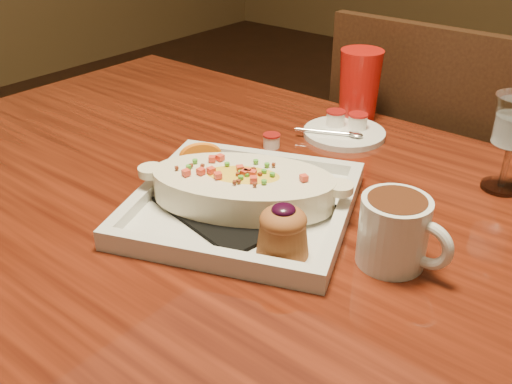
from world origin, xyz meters
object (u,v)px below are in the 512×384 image
Objects in this scene: plate at (245,196)px; table at (262,261)px; chair_far at (422,191)px; saucer at (343,130)px; red_tumbler at (359,85)px; coffee_mug at (396,230)px.

table is at bearing 49.14° from plate.
chair_far is (-0.00, 0.63, -0.15)m from table.
chair_far is 2.32× the size of plate.
saucer reaches higher than table.
chair_far is 0.40m from red_tumbler.
chair_far reaches higher than red_tumbler.
saucer is (-0.26, 0.31, -0.04)m from coffee_mug.
table is 0.44m from red_tumbler.
table is at bearing -79.49° from red_tumbler.
table is at bearing 90.00° from chair_far.
plate reaches higher than saucer.
saucer is at bearing 81.09° from chair_far.
plate is (-0.01, -0.03, 0.13)m from table.
saucer is (-0.05, -0.32, 0.25)m from chair_far.
chair_far is 6.01× the size of saucer.
coffee_mug is at bearing -54.37° from red_tumbler.
table is 0.65m from chair_far.
chair_far is 0.73m from coffee_mug.
plate is at bearing -81.51° from red_tumbler.
red_tumbler reaches higher than saucer.
saucer is (-0.05, 0.31, 0.11)m from table.
saucer is at bearing -75.13° from red_tumbler.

